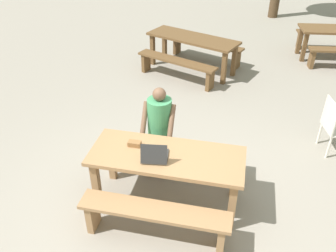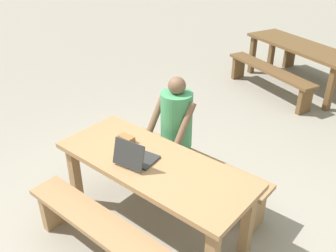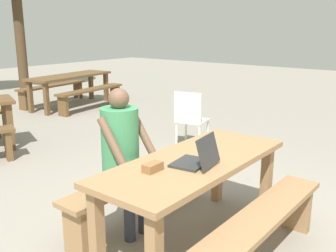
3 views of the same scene
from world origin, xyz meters
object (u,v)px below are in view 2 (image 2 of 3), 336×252
Objects in this scene: picnic_table_front at (154,173)px; laptop at (135,157)px; small_pouch at (126,139)px; person_seated at (175,127)px; picnic_table_mid at (300,52)px.

laptop is (-0.12, -0.11, 0.18)m from picnic_table_front.
picnic_table_front is at bearing -145.42° from laptop.
laptop is 2.22× the size of small_pouch.
small_pouch is 0.12× the size of person_seated.
person_seated is 3.62m from picnic_table_mid.
small_pouch reaches higher than picnic_table_front.
small_pouch is (-0.43, 0.09, 0.15)m from picnic_table_front.
picnic_table_mid is (-0.12, 3.61, -0.13)m from person_seated.
person_seated is (-0.24, 0.60, 0.14)m from picnic_table_front.
small_pouch is at bearing 168.71° from picnic_table_front.
laptop is at bearing -65.17° from picnic_table_mid.
picnic_table_front is at bearing -68.15° from person_seated.
picnic_table_front is 0.88× the size of picnic_table_mid.
picnic_table_mid is (-0.24, 4.32, -0.18)m from laptop.
person_seated is (0.19, 0.51, -0.01)m from small_pouch.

